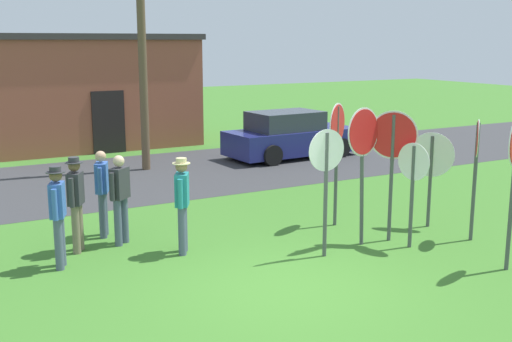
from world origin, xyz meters
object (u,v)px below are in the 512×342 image
stop_sign_tallest (363,150)px  person_with_sunhat (120,195)px  parked_car_on_street (290,136)px  person_on_left (76,199)px  person_in_dark_shirt (102,189)px  stop_sign_rear_right (392,151)px  stop_sign_leaning_left (413,178)px  utility_pole (141,10)px  person_holding_notes (58,211)px  stop_sign_low_front (431,163)px  stop_sign_leaning_right (337,141)px  person_in_blue (182,200)px  stop_sign_nearest (326,171)px  stop_sign_center_cluster (476,159)px

stop_sign_tallest → person_with_sunhat: stop_sign_tallest is taller
parked_car_on_street → stop_sign_tallest: 9.13m
person_on_left → person_in_dark_shirt: bearing=45.7°
stop_sign_rear_right → stop_sign_leaning_left: (0.07, -0.50, -0.42)m
stop_sign_tallest → person_in_dark_shirt: bearing=145.3°
stop_sign_rear_right → person_with_sunhat: (-4.52, 2.27, -0.78)m
utility_pole → person_in_dark_shirt: 7.50m
stop_sign_rear_right → stop_sign_leaning_left: size_ratio=1.28×
person_holding_notes → stop_sign_low_front: bearing=-9.6°
stop_sign_leaning_right → person_in_dark_shirt: size_ratio=1.50×
stop_sign_leaning_right → stop_sign_low_front: bearing=-31.9°
utility_pole → stop_sign_low_front: size_ratio=4.52×
stop_sign_leaning_left → person_in_blue: (-3.79, 1.73, -0.33)m
stop_sign_nearest → person_on_left: 4.46m
stop_sign_nearest → person_with_sunhat: 3.83m
stop_sign_leaning_left → person_in_dark_shirt: 5.86m
stop_sign_tallest → person_holding_notes: stop_sign_tallest is taller
stop_sign_leaning_right → stop_sign_center_cluster: size_ratio=1.09×
person_with_sunhat → person_in_dark_shirt: same height
stop_sign_nearest → stop_sign_leaning_left: bearing=-12.1°
stop_sign_center_cluster → stop_sign_rear_right: bearing=151.9°
stop_sign_low_front → person_in_dark_shirt: 6.54m
utility_pole → stop_sign_nearest: utility_pole is taller
stop_sign_tallest → stop_sign_center_cluster: stop_sign_tallest is taller
stop_sign_leaning_right → person_in_blue: bearing=-178.2°
parked_car_on_street → stop_sign_center_cluster: size_ratio=1.89×
stop_sign_low_front → person_with_sunhat: size_ratio=1.15×
person_holding_notes → person_with_sunhat: bearing=29.7°
stop_sign_leaning_right → person_on_left: 5.19m
stop_sign_rear_right → person_in_dark_shirt: size_ratio=1.47×
stop_sign_center_cluster → stop_sign_low_front: bearing=93.4°
stop_sign_nearest → stop_sign_leaning_right: bearing=48.5°
parked_car_on_street → stop_sign_nearest: 9.75m
stop_sign_rear_right → person_in_dark_shirt: bearing=148.1°
person_in_dark_shirt → person_in_blue: (0.96, -1.68, 0.03)m
utility_pole → stop_sign_tallest: bearing=-82.6°
stop_sign_nearest → stop_sign_center_cluster: stop_sign_center_cluster is taller
stop_sign_leaning_right → person_in_dark_shirt: (-4.39, 1.57, -0.80)m
utility_pole → stop_sign_low_front: utility_pole is taller
utility_pole → stop_sign_leaning_right: (1.46, -7.42, -2.84)m
stop_sign_leaning_left → stop_sign_low_front: bearing=33.6°
stop_sign_center_cluster → person_in_blue: (-5.11, 1.97, -0.59)m
person_with_sunhat → stop_sign_low_front: bearing=-18.3°
stop_sign_low_front → person_holding_notes: (-7.13, 1.20, -0.34)m
stop_sign_center_cluster → stop_sign_tallest: bearing=157.3°
utility_pole → person_holding_notes: (-4.06, -7.23, -3.61)m
utility_pole → person_on_left: 8.29m
stop_sign_rear_right → person_in_blue: stop_sign_rear_right is taller
person_with_sunhat → person_in_blue: bearing=-52.3°
utility_pole → person_holding_notes: bearing=-119.3°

